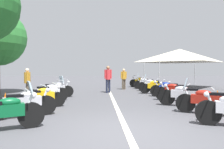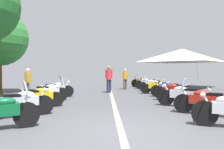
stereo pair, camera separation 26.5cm
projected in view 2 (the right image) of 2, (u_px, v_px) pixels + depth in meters
name	position (u px, v px, depth m)	size (l,w,h in m)	color
ground_plane	(121.00, 133.00, 4.91)	(80.00, 80.00, 0.00)	#4C4C51
lane_centre_stripe	(114.00, 104.00, 8.87)	(14.46, 0.16, 0.01)	beige
motorcycle_left_row_1	(21.00, 103.00, 6.49)	(1.16, 1.92, 1.01)	black
motorcycle_left_row_2	(38.00, 97.00, 7.95)	(1.22, 1.83, 0.98)	black
motorcycle_left_row_3	(48.00, 92.00, 9.56)	(1.28, 1.74, 1.21)	black
motorcycle_left_row_4	(55.00, 89.00, 10.94)	(1.02, 1.92, 0.99)	black
motorcycle_right_row_1	(206.00, 101.00, 6.77)	(1.22, 1.95, 1.22)	black
motorcycle_right_row_2	(184.00, 95.00, 8.22)	(1.17, 2.01, 1.02)	black
motorcycle_right_row_3	(176.00, 91.00, 9.71)	(1.09, 1.85, 1.01)	black
motorcycle_right_row_4	(169.00, 89.00, 11.09)	(0.98, 1.96, 1.00)	black
motorcycle_right_row_5	(157.00, 86.00, 12.48)	(0.95, 2.07, 1.21)	black
motorcycle_right_row_6	(153.00, 85.00, 14.08)	(0.92, 1.99, 0.99)	black
motorcycle_right_row_7	(148.00, 83.00, 15.51)	(0.91, 1.98, 1.22)	black
motorcycle_right_row_8	(143.00, 82.00, 16.92)	(1.19, 1.93, 1.02)	black
traffic_cone_0	(5.00, 100.00, 8.19)	(0.36, 0.36, 0.61)	orange
traffic_cone_2	(218.00, 97.00, 8.91)	(0.36, 0.36, 0.61)	orange
bystander_0	(125.00, 77.00, 15.27)	(0.32, 0.47, 1.56)	brown
bystander_1	(28.00, 81.00, 10.93)	(0.51, 0.32, 1.58)	brown
bystander_3	(109.00, 77.00, 13.18)	(0.32, 0.48, 1.74)	#1E2338
event_tent	(182.00, 56.00, 16.78)	(5.45, 5.45, 3.20)	beige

